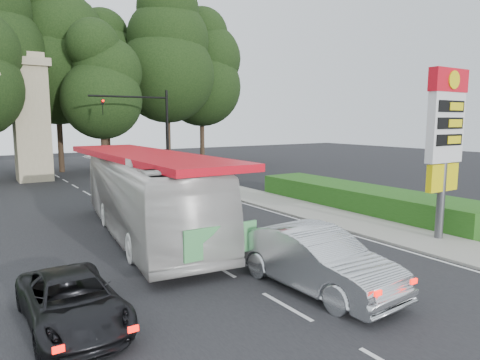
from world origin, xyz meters
TOP-DOWN VIEW (x-y plane):
  - ground at (0.00, 0.00)m, footprint 120.00×120.00m
  - road_surface at (0.00, 12.00)m, footprint 14.00×80.00m
  - sidewalk_right at (8.50, 12.00)m, footprint 3.00×80.00m
  - hedge at (11.50, 8.00)m, footprint 3.00×14.00m
  - gas_station_pylon at (9.20, 1.99)m, footprint 2.10×0.45m
  - traffic_signal_mast at (5.68, 24.00)m, footprint 6.10×0.35m
  - monument at (-2.00, 30.00)m, footprint 3.00×3.00m
  - tree_center_right at (1.00, 35.00)m, footprint 9.24×9.24m
  - tree_east_near at (6.00, 37.00)m, footprint 8.12×8.12m
  - tree_east_mid at (11.00, 33.00)m, footprint 9.52×9.52m
  - tree_far_east at (16.00, 35.00)m, footprint 8.68×8.68m
  - tree_monument_right at (3.50, 29.50)m, footprint 6.72×6.72m
  - transit_bus at (-0.47, 9.22)m, footprint 4.52×12.93m
  - sedan_silver at (1.50, 1.03)m, footprint 2.17×5.49m
  - suv_charcoal at (-4.90, 2.51)m, footprint 2.09×4.43m

SIDE VIEW (x-z plane):
  - ground at x=0.00m, z-range 0.00..0.00m
  - road_surface at x=0.00m, z-range 0.00..0.02m
  - sidewalk_right at x=8.50m, z-range 0.00..0.12m
  - hedge at x=11.50m, z-range 0.00..1.20m
  - suv_charcoal at x=-4.90m, z-range 0.00..1.22m
  - sedan_silver at x=1.50m, z-range 0.00..1.78m
  - transit_bus at x=-0.47m, z-range 0.00..3.53m
  - gas_station_pylon at x=9.20m, z-range 1.02..7.87m
  - traffic_signal_mast at x=5.68m, z-range 1.07..8.27m
  - monument at x=-2.00m, z-range 0.08..10.13m
  - tree_monument_right at x=3.50m, z-range 1.41..14.61m
  - tree_east_near at x=6.00m, z-range 1.71..17.66m
  - tree_far_east at x=16.00m, z-range 1.83..18.88m
  - tree_center_right at x=1.00m, z-range 1.94..20.09m
  - tree_east_mid at x=11.00m, z-range 2.00..20.70m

